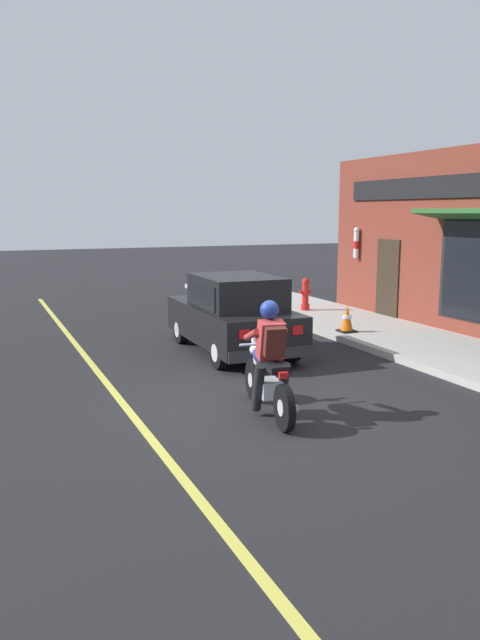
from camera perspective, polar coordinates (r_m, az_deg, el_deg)
The scene contains 7 objects.
ground_plane at distance 9.28m, azimuth 1.47°, elevation -7.71°, with size 80.00×80.00×0.00m, color black.
sidewalk_curb at distance 14.19m, azimuth 14.14°, elevation -1.52°, with size 2.60×22.00×0.14m, color #ADAAA3.
lane_stripe at distance 11.54m, azimuth -13.05°, elevation -4.41°, with size 0.12×19.80×0.01m, color #D1C64C.
motorcycle_with_rider at distance 8.65m, azimuth 2.64°, elevation -4.37°, with size 0.64×2.01×1.62m.
car_hatchback at distance 12.44m, azimuth -0.60°, elevation 0.46°, with size 1.71×3.81×1.57m.
traffic_cone at distance 14.15m, azimuth 9.76°, elevation 0.09°, with size 0.36×0.36×0.60m.
fire_hydrant at distance 17.12m, azimuth 6.00°, elevation 2.35°, with size 0.36×0.24×0.88m.
Camera 1 is at (-3.70, -8.04, 2.81)m, focal length 35.00 mm.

